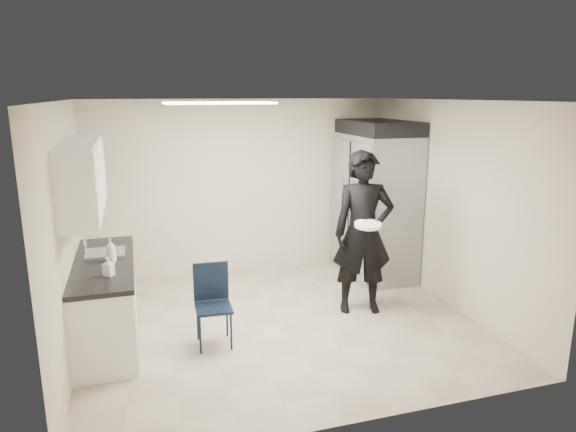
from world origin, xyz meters
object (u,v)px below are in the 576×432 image
object	(u,v)px
folding_chair	(213,308)
lower_counter	(106,303)
commercial_fridge	(376,206)
man_tuxedo	(363,233)

from	to	relation	value
folding_chair	lower_counter	bearing A→B (deg)	158.88
lower_counter	commercial_fridge	size ratio (longest dim) A/B	0.90
man_tuxedo	commercial_fridge	bearing A→B (deg)	70.90
folding_chair	man_tuxedo	world-z (taller)	man_tuxedo
commercial_fridge	folding_chair	bearing A→B (deg)	-149.68
lower_counter	man_tuxedo	distance (m)	3.09
commercial_fridge	man_tuxedo	size ratio (longest dim) A/B	1.04
commercial_fridge	folding_chair	distance (m)	3.16
commercial_fridge	man_tuxedo	world-z (taller)	commercial_fridge
folding_chair	man_tuxedo	xyz separation A→B (m)	(1.92, 0.39, 0.58)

